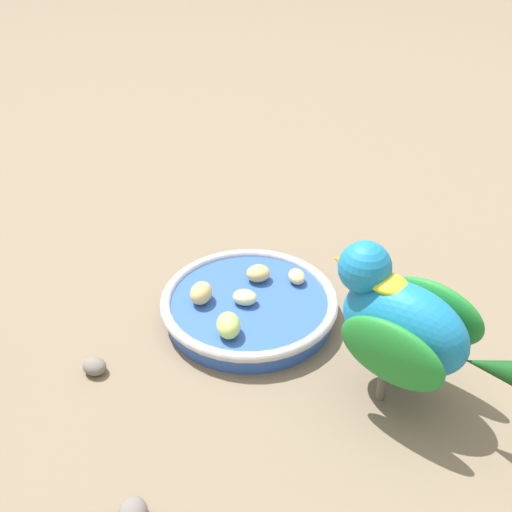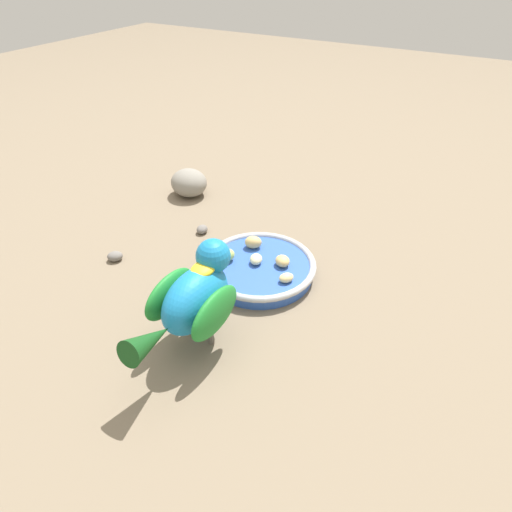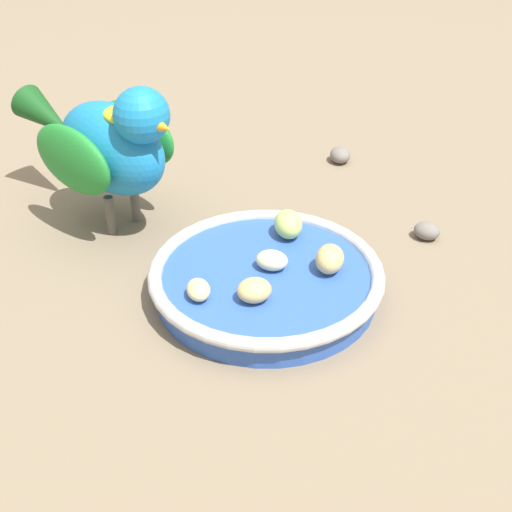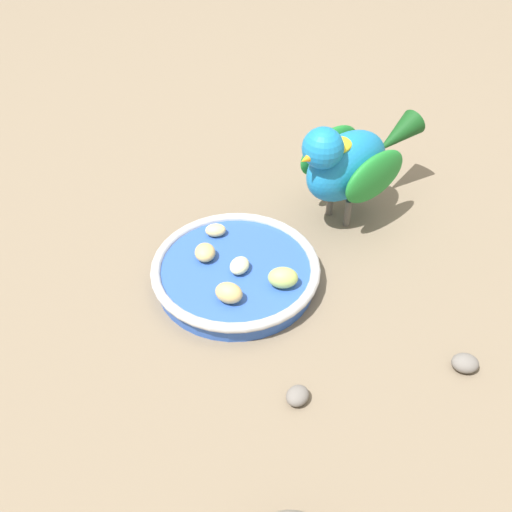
{
  "view_description": "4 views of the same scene",
  "coord_description": "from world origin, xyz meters",
  "px_view_note": "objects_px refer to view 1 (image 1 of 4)",
  "views": [
    {
      "loc": [
        0.41,
        0.38,
        0.45
      ],
      "look_at": [
        -0.03,
        0.01,
        0.07
      ],
      "focal_mm": 44.57,
      "sensor_mm": 36.0,
      "label": 1
    },
    {
      "loc": [
        -0.31,
        0.56,
        0.49
      ],
      "look_at": [
        -0.0,
        0.02,
        0.04
      ],
      "focal_mm": 31.52,
      "sensor_mm": 36.0,
      "label": 2
    },
    {
      "loc": [
        -0.38,
        -0.28,
        0.36
      ],
      "look_at": [
        -0.03,
        0.01,
        0.05
      ],
      "focal_mm": 49.48,
      "sensor_mm": 36.0,
      "label": 3
    },
    {
      "loc": [
        0.39,
        -0.31,
        0.51
      ],
      "look_at": [
        0.01,
        0.03,
        0.04
      ],
      "focal_mm": 42.99,
      "sensor_mm": 36.0,
      "label": 4
    }
  ],
  "objects_px": {
    "apple_piece_3": "(247,295)",
    "parrot": "(409,324)",
    "apple_piece_2": "(297,277)",
    "apple_piece_4": "(228,325)",
    "feeding_bowl": "(249,305)",
    "apple_piece_0": "(201,293)",
    "pebble_0": "(94,366)",
    "apple_piece_1": "(256,272)"
  },
  "relations": [
    {
      "from": "apple_piece_2",
      "to": "apple_piece_1",
      "type": "bearing_deg",
      "value": -57.45
    },
    {
      "from": "feeding_bowl",
      "to": "pebble_0",
      "type": "distance_m",
      "value": 0.18
    },
    {
      "from": "apple_piece_0",
      "to": "parrot",
      "type": "bearing_deg",
      "value": 99.26
    },
    {
      "from": "apple_piece_2",
      "to": "pebble_0",
      "type": "xyz_separation_m",
      "value": [
        0.23,
        -0.08,
        -0.02
      ]
    },
    {
      "from": "feeding_bowl",
      "to": "parrot",
      "type": "bearing_deg",
      "value": 90.41
    },
    {
      "from": "apple_piece_0",
      "to": "apple_piece_3",
      "type": "height_order",
      "value": "apple_piece_0"
    },
    {
      "from": "feeding_bowl",
      "to": "apple_piece_0",
      "type": "distance_m",
      "value": 0.06
    },
    {
      "from": "feeding_bowl",
      "to": "apple_piece_1",
      "type": "xyz_separation_m",
      "value": [
        -0.04,
        -0.02,
        0.02
      ]
    },
    {
      "from": "pebble_0",
      "to": "apple_piece_3",
      "type": "bearing_deg",
      "value": 159.4
    },
    {
      "from": "apple_piece_4",
      "to": "apple_piece_0",
      "type": "bearing_deg",
      "value": -110.1
    },
    {
      "from": "apple_piece_2",
      "to": "apple_piece_3",
      "type": "relative_size",
      "value": 0.93
    },
    {
      "from": "apple_piece_1",
      "to": "pebble_0",
      "type": "height_order",
      "value": "apple_piece_1"
    },
    {
      "from": "apple_piece_4",
      "to": "parrot",
      "type": "xyz_separation_m",
      "value": [
        -0.06,
        0.17,
        0.05
      ]
    },
    {
      "from": "apple_piece_2",
      "to": "pebble_0",
      "type": "distance_m",
      "value": 0.24
    },
    {
      "from": "apple_piece_3",
      "to": "parrot",
      "type": "distance_m",
      "value": 0.19
    },
    {
      "from": "apple_piece_0",
      "to": "parrot",
      "type": "relative_size",
      "value": 0.14
    },
    {
      "from": "feeding_bowl",
      "to": "apple_piece_0",
      "type": "xyz_separation_m",
      "value": [
        0.04,
        -0.04,
        0.02
      ]
    },
    {
      "from": "apple_piece_1",
      "to": "apple_piece_3",
      "type": "xyz_separation_m",
      "value": [
        0.04,
        0.02,
        -0.0
      ]
    },
    {
      "from": "parrot",
      "to": "feeding_bowl",
      "type": "bearing_deg",
      "value": 0.95
    },
    {
      "from": "apple_piece_1",
      "to": "parrot",
      "type": "bearing_deg",
      "value": 80.59
    },
    {
      "from": "feeding_bowl",
      "to": "apple_piece_4",
      "type": "relative_size",
      "value": 5.84
    },
    {
      "from": "parrot",
      "to": "apple_piece_2",
      "type": "bearing_deg",
      "value": -19.13
    },
    {
      "from": "apple_piece_2",
      "to": "apple_piece_4",
      "type": "relative_size",
      "value": 0.75
    },
    {
      "from": "pebble_0",
      "to": "apple_piece_4",
      "type": "bearing_deg",
      "value": 143.01
    },
    {
      "from": "apple_piece_0",
      "to": "apple_piece_4",
      "type": "relative_size",
      "value": 0.92
    },
    {
      "from": "apple_piece_2",
      "to": "apple_piece_3",
      "type": "height_order",
      "value": "apple_piece_3"
    },
    {
      "from": "apple_piece_3",
      "to": "apple_piece_4",
      "type": "distance_m",
      "value": 0.06
    },
    {
      "from": "apple_piece_0",
      "to": "apple_piece_3",
      "type": "relative_size",
      "value": 1.14
    },
    {
      "from": "apple_piece_1",
      "to": "pebble_0",
      "type": "bearing_deg",
      "value": -11.53
    },
    {
      "from": "apple_piece_4",
      "to": "feeding_bowl",
      "type": "bearing_deg",
      "value": -159.84
    },
    {
      "from": "feeding_bowl",
      "to": "parrot",
      "type": "distance_m",
      "value": 0.2
    },
    {
      "from": "apple_piece_2",
      "to": "apple_piece_4",
      "type": "bearing_deg",
      "value": 0.76
    },
    {
      "from": "apple_piece_4",
      "to": "apple_piece_1",
      "type": "bearing_deg",
      "value": -155.99
    },
    {
      "from": "apple_piece_0",
      "to": "apple_piece_4",
      "type": "height_order",
      "value": "same"
    },
    {
      "from": "apple_piece_0",
      "to": "parrot",
      "type": "xyz_separation_m",
      "value": [
        -0.04,
        0.22,
        0.05
      ]
    },
    {
      "from": "apple_piece_1",
      "to": "apple_piece_3",
      "type": "relative_size",
      "value": 1.01
    },
    {
      "from": "parrot",
      "to": "apple_piece_3",
      "type": "bearing_deg",
      "value": 1.85
    },
    {
      "from": "parrot",
      "to": "apple_piece_4",
      "type": "bearing_deg",
      "value": 20.06
    },
    {
      "from": "apple_piece_3",
      "to": "apple_piece_0",
      "type": "bearing_deg",
      "value": -50.06
    },
    {
      "from": "apple_piece_2",
      "to": "pebble_0",
      "type": "relative_size",
      "value": 1.01
    },
    {
      "from": "pebble_0",
      "to": "feeding_bowl",
      "type": "bearing_deg",
      "value": 159.73
    },
    {
      "from": "apple_piece_0",
      "to": "apple_piece_3",
      "type": "distance_m",
      "value": 0.05
    }
  ]
}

